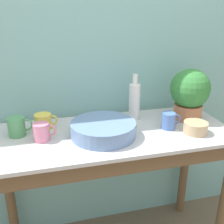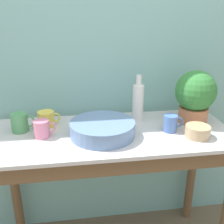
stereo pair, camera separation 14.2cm
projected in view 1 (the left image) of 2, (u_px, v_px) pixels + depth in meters
name	position (u px, v px, depth m)	size (l,w,h in m)	color
wall_back	(99.00, 64.00, 1.65)	(6.00, 0.05, 2.40)	#7AB2B2
counter_table	(113.00, 164.00, 1.51)	(1.36, 0.57, 0.88)	brown
potted_plant	(190.00, 92.00, 1.58)	(0.24, 0.24, 0.32)	#B7704C
bowl_wash_large	(103.00, 129.00, 1.40)	(0.35, 0.35, 0.08)	#6684B2
bottle_tall	(134.00, 101.00, 1.60)	(0.07, 0.07, 0.28)	white
mug_green	(17.00, 127.00, 1.40)	(0.13, 0.09, 0.10)	#4C935B
mug_pink	(42.00, 132.00, 1.35)	(0.12, 0.08, 0.09)	pink
mug_yellow	(44.00, 122.00, 1.49)	(0.13, 0.10, 0.09)	#E5CC4C
mug_blue	(169.00, 121.00, 1.49)	(0.11, 0.08, 0.09)	#4C70B7
bowl_small_tan	(195.00, 128.00, 1.44)	(0.13, 0.13, 0.06)	tan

